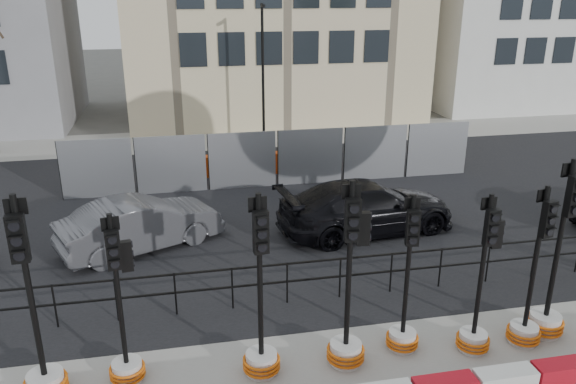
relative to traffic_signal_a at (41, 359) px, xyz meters
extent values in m
plane|color=#51514C|center=(5.81, 0.92, -0.76)|extent=(120.00, 120.00, 0.00)
cube|color=black|center=(5.81, 7.92, -0.74)|extent=(40.00, 14.00, 0.03)
cube|color=gray|center=(5.81, 16.92, -0.75)|extent=(40.00, 4.00, 0.02)
cylinder|color=black|center=(-0.19, 2.12, -0.26)|extent=(0.04, 0.04, 1.00)
cylinder|color=black|center=(1.01, 2.12, -0.26)|extent=(0.04, 0.04, 1.00)
cylinder|color=black|center=(2.21, 2.12, -0.26)|extent=(0.04, 0.04, 1.00)
cylinder|color=black|center=(3.41, 2.12, -0.26)|extent=(0.04, 0.04, 1.00)
cylinder|color=black|center=(4.61, 2.12, -0.26)|extent=(0.04, 0.04, 1.00)
cylinder|color=black|center=(5.81, 2.12, -0.26)|extent=(0.04, 0.04, 1.00)
cylinder|color=black|center=(7.01, 2.12, -0.26)|extent=(0.04, 0.04, 1.00)
cylinder|color=black|center=(8.21, 2.12, -0.26)|extent=(0.04, 0.04, 1.00)
cylinder|color=black|center=(9.41, 2.12, -0.26)|extent=(0.04, 0.04, 1.00)
cylinder|color=black|center=(10.61, 2.12, -0.26)|extent=(0.04, 0.04, 1.00)
cube|color=black|center=(5.81, 2.12, 0.22)|extent=(18.00, 0.04, 0.04)
cube|color=black|center=(5.81, 2.12, -0.21)|extent=(18.00, 0.04, 0.04)
cube|color=#94969C|center=(-0.19, 9.92, 0.24)|extent=(2.30, 0.05, 2.00)
cylinder|color=black|center=(-1.34, 9.92, 0.24)|extent=(0.05, 0.05, 2.00)
cube|color=#94969C|center=(2.21, 9.92, 0.24)|extent=(2.30, 0.05, 2.00)
cylinder|color=black|center=(1.06, 9.92, 0.24)|extent=(0.05, 0.05, 2.00)
cube|color=#94969C|center=(4.61, 9.92, 0.24)|extent=(2.30, 0.05, 2.00)
cylinder|color=black|center=(3.46, 9.92, 0.24)|extent=(0.05, 0.05, 2.00)
cube|color=#94969C|center=(7.01, 9.92, 0.24)|extent=(2.30, 0.05, 2.00)
cylinder|color=black|center=(5.86, 9.92, 0.24)|extent=(0.05, 0.05, 2.00)
cube|color=#94969C|center=(9.41, 9.92, 0.24)|extent=(2.30, 0.05, 2.00)
cylinder|color=black|center=(8.26, 9.92, 0.24)|extent=(0.05, 0.05, 2.00)
cube|color=#94969C|center=(11.81, 9.92, 0.24)|extent=(2.30, 0.05, 2.00)
cylinder|color=black|center=(10.66, 9.92, 0.24)|extent=(0.05, 0.05, 2.00)
cube|color=#DA480E|center=(1.81, 11.42, -0.36)|extent=(1.00, 0.40, 0.80)
cube|color=#DA480E|center=(3.81, 11.42, -0.36)|extent=(1.00, 0.40, 0.80)
cube|color=#DA480E|center=(5.81, 11.42, -0.36)|extent=(1.00, 0.40, 0.80)
cube|color=#DA480E|center=(7.81, 11.42, -0.36)|extent=(1.00, 0.40, 0.80)
cylinder|color=black|center=(6.31, 15.92, 2.24)|extent=(0.12, 0.12, 6.00)
cube|color=black|center=(6.31, 15.67, 5.14)|extent=(0.12, 0.50, 0.12)
cube|color=silver|center=(7.39, -1.88, -0.21)|extent=(1.00, 0.35, 0.50)
cube|color=#B70E25|center=(8.44, -1.88, -0.21)|extent=(1.00, 0.35, 0.50)
cylinder|color=white|center=(0.00, 0.02, -0.54)|extent=(0.60, 0.60, 0.45)
torus|color=#D65B0B|center=(0.00, 0.02, -0.54)|extent=(0.72, 0.72, 0.06)
torus|color=#D65B0B|center=(0.00, 0.02, -0.45)|extent=(0.72, 0.72, 0.06)
cylinder|color=black|center=(0.00, 0.02, 1.25)|extent=(0.10, 0.10, 3.34)
cube|color=black|center=(0.01, -0.12, 2.25)|extent=(0.27, 0.17, 0.78)
cylinder|color=black|center=(0.01, -0.21, 2.00)|extent=(0.17, 0.06, 0.17)
cylinder|color=black|center=(0.01, -0.21, 2.25)|extent=(0.17, 0.06, 0.17)
cylinder|color=black|center=(0.01, -0.21, 2.49)|extent=(0.17, 0.06, 0.17)
cube|color=black|center=(0.00, 0.08, 2.69)|extent=(0.34, 0.05, 0.27)
cylinder|color=white|center=(1.33, 0.15, -0.57)|extent=(0.52, 0.52, 0.39)
torus|color=#D65B0B|center=(1.33, 0.15, -0.64)|extent=(0.63, 0.63, 0.05)
torus|color=#D65B0B|center=(1.33, 0.15, -0.57)|extent=(0.63, 0.63, 0.05)
torus|color=#D65B0B|center=(1.33, 0.15, -0.49)|extent=(0.63, 0.63, 0.05)
cylinder|color=black|center=(1.33, 0.15, 0.98)|extent=(0.09, 0.09, 2.91)
cube|color=black|center=(1.34, 0.04, 1.86)|extent=(0.25, 0.17, 0.68)
cylinder|color=black|center=(1.35, -0.04, 1.64)|extent=(0.15, 0.07, 0.15)
cylinder|color=black|center=(1.35, -0.04, 1.86)|extent=(0.15, 0.07, 0.15)
cylinder|color=black|center=(1.35, -0.04, 2.07)|extent=(0.15, 0.07, 0.15)
cube|color=black|center=(1.32, 0.21, 2.24)|extent=(0.29, 0.07, 0.23)
cube|color=black|center=(1.52, 0.18, 1.66)|extent=(0.21, 0.15, 0.53)
cylinder|color=white|center=(3.69, -0.12, -0.55)|extent=(0.57, 0.57, 0.42)
torus|color=#D65B0B|center=(3.69, -0.12, -0.63)|extent=(0.68, 0.68, 0.05)
torus|color=#D65B0B|center=(3.69, -0.12, -0.55)|extent=(0.68, 0.68, 0.05)
torus|color=#D65B0B|center=(3.69, -0.12, -0.46)|extent=(0.68, 0.68, 0.05)
cylinder|color=black|center=(3.69, -0.12, 1.13)|extent=(0.09, 0.09, 3.15)
cube|color=black|center=(3.70, -0.24, 2.08)|extent=(0.27, 0.17, 0.74)
cylinder|color=black|center=(3.71, -0.33, 1.85)|extent=(0.16, 0.07, 0.16)
cylinder|color=black|center=(3.71, -0.33, 2.08)|extent=(0.16, 0.07, 0.16)
cylinder|color=black|center=(3.71, -0.33, 2.31)|extent=(0.16, 0.07, 0.16)
cube|color=black|center=(3.68, -0.05, 2.50)|extent=(0.32, 0.06, 0.25)
cylinder|color=white|center=(5.25, -0.15, -0.54)|extent=(0.59, 0.59, 0.44)
torus|color=#D65B0B|center=(5.25, -0.15, -0.63)|extent=(0.71, 0.71, 0.05)
torus|color=#D65B0B|center=(5.25, -0.15, -0.54)|extent=(0.71, 0.71, 0.05)
torus|color=#D65B0B|center=(5.25, -0.15, -0.45)|extent=(0.71, 0.71, 0.05)
cylinder|color=black|center=(5.25, -0.15, 1.20)|extent=(0.10, 0.10, 3.26)
cube|color=black|center=(5.24, -0.28, 2.18)|extent=(0.28, 0.18, 0.76)
cylinder|color=black|center=(5.23, -0.36, 1.94)|extent=(0.17, 0.07, 0.16)
cylinder|color=black|center=(5.23, -0.36, 2.18)|extent=(0.17, 0.07, 0.16)
cylinder|color=black|center=(5.23, -0.36, 2.42)|extent=(0.17, 0.07, 0.16)
cube|color=black|center=(5.26, -0.08, 2.61)|extent=(0.33, 0.07, 0.26)
cube|color=black|center=(5.47, -0.17, 1.96)|extent=(0.23, 0.17, 0.60)
cylinder|color=white|center=(6.46, 0.07, -0.57)|extent=(0.52, 0.52, 0.38)
torus|color=#D65B0B|center=(6.46, 0.07, -0.64)|extent=(0.63, 0.63, 0.05)
torus|color=#D65B0B|center=(6.46, 0.07, -0.57)|extent=(0.63, 0.63, 0.05)
torus|color=#D65B0B|center=(6.46, 0.07, -0.49)|extent=(0.63, 0.63, 0.05)
cylinder|color=black|center=(6.46, 0.07, 0.97)|extent=(0.09, 0.09, 2.89)
cube|color=black|center=(6.44, -0.04, 1.84)|extent=(0.25, 0.17, 0.67)
cylinder|color=black|center=(6.42, -0.12, 1.63)|extent=(0.15, 0.07, 0.14)
cylinder|color=black|center=(6.42, -0.12, 1.84)|extent=(0.15, 0.07, 0.14)
cylinder|color=black|center=(6.42, -0.12, 2.05)|extent=(0.15, 0.07, 0.14)
cube|color=black|center=(6.47, 0.13, 2.22)|extent=(0.29, 0.08, 0.23)
cylinder|color=white|center=(7.77, -0.24, -0.56)|extent=(0.52, 0.52, 0.39)
torus|color=#D65B0B|center=(7.77, -0.24, -0.64)|extent=(0.63, 0.63, 0.05)
torus|color=#D65B0B|center=(7.77, -0.24, -0.56)|extent=(0.63, 0.63, 0.05)
torus|color=#D65B0B|center=(7.77, -0.24, -0.49)|extent=(0.63, 0.63, 0.05)
cylinder|color=black|center=(7.77, -0.24, 0.99)|extent=(0.09, 0.09, 2.91)
cube|color=black|center=(7.77, -0.36, 1.86)|extent=(0.23, 0.14, 0.68)
cylinder|color=black|center=(7.77, -0.44, 1.65)|extent=(0.15, 0.05, 0.15)
cylinder|color=black|center=(7.77, -0.44, 1.86)|extent=(0.15, 0.05, 0.15)
cylinder|color=black|center=(7.77, -0.44, 2.08)|extent=(0.15, 0.05, 0.15)
cube|color=black|center=(7.77, -0.18, 2.25)|extent=(0.29, 0.03, 0.23)
cube|color=black|center=(7.96, -0.24, 1.67)|extent=(0.20, 0.13, 0.53)
cylinder|color=white|center=(8.86, -0.23, -0.56)|extent=(0.54, 0.54, 0.40)
torus|color=#D65B0B|center=(8.86, -0.23, -0.64)|extent=(0.65, 0.65, 0.05)
torus|color=#D65B0B|center=(8.86, -0.23, -0.56)|extent=(0.65, 0.65, 0.05)
torus|color=#D65B0B|center=(8.86, -0.23, -0.48)|extent=(0.65, 0.65, 0.05)
cylinder|color=black|center=(8.86, -0.23, 1.03)|extent=(0.09, 0.09, 2.98)
cube|color=black|center=(8.88, -0.34, 1.92)|extent=(0.26, 0.19, 0.70)
cylinder|color=black|center=(8.90, -0.42, 1.70)|extent=(0.16, 0.08, 0.15)
cylinder|color=black|center=(8.90, -0.42, 1.92)|extent=(0.16, 0.08, 0.15)
cylinder|color=black|center=(8.90, -0.42, 2.14)|extent=(0.16, 0.08, 0.15)
cube|color=black|center=(8.84, -0.17, 2.32)|extent=(0.30, 0.09, 0.24)
cylinder|color=white|center=(9.45, -0.03, -0.54)|extent=(0.60, 0.60, 0.45)
torus|color=#D65B0B|center=(9.45, -0.03, -0.63)|extent=(0.73, 0.73, 0.06)
torus|color=#D65B0B|center=(9.45, -0.03, -0.54)|extent=(0.73, 0.73, 0.06)
torus|color=#D65B0B|center=(9.45, -0.03, -0.45)|extent=(0.73, 0.73, 0.06)
cylinder|color=black|center=(9.45, -0.03, 1.25)|extent=(0.10, 0.10, 3.35)
cube|color=black|center=(9.47, -0.17, 2.25)|extent=(0.29, 0.19, 0.78)
cylinder|color=black|center=(9.48, -0.25, 2.01)|extent=(0.17, 0.08, 0.17)
cube|color=black|center=(9.44, 0.03, 2.70)|extent=(0.34, 0.08, 0.27)
imported|color=#4B4C50|center=(1.37, 5.67, -0.06)|extent=(4.70, 5.39, 1.41)
imported|color=black|center=(7.60, 5.55, -0.02)|extent=(3.41, 5.65, 1.48)
camera|label=1|loc=(2.48, -8.50, 5.80)|focal=35.00mm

